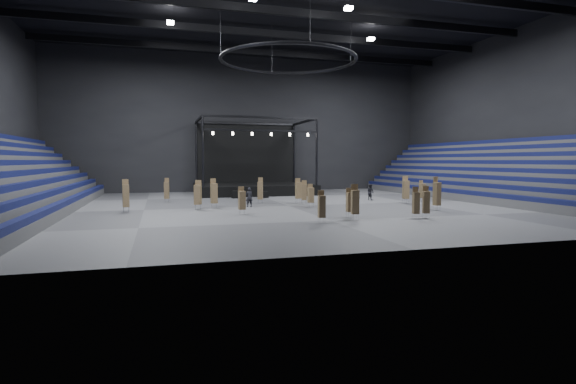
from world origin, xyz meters
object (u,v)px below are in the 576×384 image
object	(u,v)px
chair_stack_5	(260,190)
chair_stack_14	(126,195)
chair_stack_6	(311,195)
chair_stack_15	(322,206)
chair_stack_1	(198,194)
flight_case_right	(308,193)
chair_stack_3	(167,190)
flight_case_mid	(263,195)
chair_stack_16	(426,202)
chair_stack_4	(416,202)
chair_stack_11	(242,200)
chair_stack_0	(350,202)
man_center	(249,197)
chair_stack_12	(406,189)
chair_stack_2	(304,192)
flight_case_left	(237,194)
chair_stack_7	(437,193)
chair_stack_8	(214,193)
stage	(253,182)
chair_stack_10	(298,190)
chair_stack_9	(422,190)
chair_stack_13	(355,201)
crew_member	(370,192)

from	to	relation	value
chair_stack_5	chair_stack_14	xyz separation A→B (m)	(-11.87, -4.31, 0.07)
chair_stack_6	chair_stack_15	world-z (taller)	chair_stack_15
chair_stack_1	chair_stack_14	world-z (taller)	chair_stack_14
flight_case_right	chair_stack_3	size ratio (longest dim) A/B	0.45
flight_case_right	flight_case_mid	bearing A→B (deg)	-166.06
chair_stack_5	chair_stack_16	xyz separation A→B (m)	(8.96, -14.13, -0.09)
chair_stack_4	chair_stack_6	size ratio (longest dim) A/B	1.10
flight_case_mid	chair_stack_11	bearing A→B (deg)	-108.87
chair_stack_0	man_center	distance (m)	10.66
chair_stack_4	chair_stack_11	bearing A→B (deg)	164.69
chair_stack_12	chair_stack_0	bearing A→B (deg)	-127.12
chair_stack_2	flight_case_left	bearing A→B (deg)	136.58
chair_stack_7	chair_stack_14	bearing A→B (deg)	157.80
flight_case_left	chair_stack_14	size ratio (longest dim) A/B	0.47
chair_stack_8	chair_stack_15	bearing A→B (deg)	-74.66
stage	chair_stack_10	bearing A→B (deg)	-83.02
chair_stack_10	chair_stack_2	bearing A→B (deg)	-87.37
chair_stack_7	chair_stack_14	xyz separation A→B (m)	(-24.57, 5.63, -0.06)
chair_stack_6	chair_stack_10	bearing A→B (deg)	87.51
chair_stack_6	chair_stack_9	world-z (taller)	chair_stack_9
chair_stack_4	chair_stack_1	bearing A→B (deg)	155.92
chair_stack_0	stage	bearing A→B (deg)	96.60
chair_stack_1	chair_stack_10	world-z (taller)	chair_stack_1
chair_stack_11	chair_stack_13	xyz separation A→B (m)	(6.98, -5.14, 0.16)
chair_stack_4	chair_stack_13	world-z (taller)	chair_stack_13
stage	chair_stack_8	size ratio (longest dim) A/B	5.47
stage	chair_stack_8	distance (m)	17.72
chair_stack_7	chair_stack_10	size ratio (longest dim) A/B	1.16
chair_stack_8	chair_stack_9	distance (m)	20.58
chair_stack_0	chair_stack_2	bearing A→B (deg)	93.23
chair_stack_16	man_center	bearing A→B (deg)	150.18
chair_stack_8	chair_stack_7	bearing A→B (deg)	-32.54
chair_stack_2	chair_stack_16	distance (m)	13.13
flight_case_left	chair_stack_9	distance (m)	19.39
stage	crew_member	world-z (taller)	stage
stage	chair_stack_2	world-z (taller)	stage
chair_stack_10	chair_stack_16	bearing A→B (deg)	-70.56
flight_case_mid	chair_stack_0	bearing A→B (deg)	-82.78
chair_stack_6	chair_stack_16	xyz separation A→B (m)	(5.42, -9.53, 0.08)
chair_stack_3	flight_case_right	bearing A→B (deg)	25.75
stage	chair_stack_16	world-z (taller)	stage
chair_stack_4	chair_stack_12	size ratio (longest dim) A/B	0.86
flight_case_mid	crew_member	distance (m)	11.62
flight_case_right	stage	bearing A→B (deg)	132.68
man_center	crew_member	world-z (taller)	man_center
chair_stack_3	chair_stack_7	distance (m)	25.14
chair_stack_8	chair_stack_16	xyz separation A→B (m)	(13.74, -10.97, -0.14)
chair_stack_11	stage	bearing A→B (deg)	69.80
chair_stack_4	crew_member	xyz separation A→B (m)	(3.61, 14.40, -0.33)
chair_stack_14	chair_stack_5	bearing A→B (deg)	12.11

